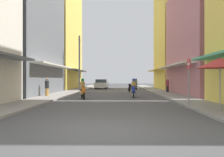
# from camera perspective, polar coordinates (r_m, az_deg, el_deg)

# --- Properties ---
(ground_plane) EXTENTS (86.14, 86.14, 0.00)m
(ground_plane) POSITION_cam_1_polar(r_m,az_deg,el_deg) (21.55, 0.89, -4.18)
(ground_plane) COLOR #4C4C4F
(sidewalk_left) EXTENTS (2.17, 47.15, 0.12)m
(sidewalk_left) POSITION_cam_1_polar(r_m,az_deg,el_deg) (22.25, -12.49, -3.89)
(sidewalk_left) COLOR #9E9991
(sidewalk_left) RESTS_ON ground
(sidewalk_right) EXTENTS (2.17, 47.15, 0.12)m
(sidewalk_right) POSITION_cam_1_polar(r_m,az_deg,el_deg) (22.05, 14.39, -3.92)
(sidewalk_right) COLOR gray
(sidewalk_right) RESTS_ON ground
(building_left_mid) EXTENTS (7.05, 9.82, 10.95)m
(building_left_mid) POSITION_cam_1_polar(r_m,az_deg,el_deg) (21.62, -24.94, 10.40)
(building_left_mid) COLOR slate
(building_left_mid) RESTS_ON ground
(building_left_far) EXTENTS (7.05, 10.82, 15.62)m
(building_left_far) POSITION_cam_1_polar(r_m,az_deg,el_deg) (32.07, -15.81, 11.20)
(building_left_far) COLOR #EFD159
(building_left_far) RESTS_ON ground
(building_right_mid) EXTENTS (7.05, 10.21, 10.86)m
(building_right_mid) POSITION_cam_1_polar(r_m,az_deg,el_deg) (21.84, 26.16, 10.18)
(building_right_mid) COLOR #B7727F
(building_right_mid) RESTS_ON ground
(building_right_far) EXTENTS (7.05, 8.21, 14.93)m
(building_right_far) POSITION_cam_1_polar(r_m,az_deg,el_deg) (31.30, 18.65, 10.83)
(building_right_far) COLOR #EFD159
(building_right_far) RESTS_ON ground
(motorbike_black) EXTENTS (0.76, 1.74, 0.96)m
(motorbike_black) POSITION_cam_1_polar(r_m,az_deg,el_deg) (23.50, 5.52, -2.60)
(motorbike_black) COLOR black
(motorbike_black) RESTS_ON ground
(motorbike_silver) EXTENTS (0.64, 1.78, 1.58)m
(motorbike_silver) POSITION_cam_1_polar(r_m,az_deg,el_deg) (27.95, 6.87, -1.79)
(motorbike_silver) COLOR black
(motorbike_silver) RESTS_ON ground
(motorbike_orange) EXTENTS (0.72, 1.75, 1.58)m
(motorbike_orange) POSITION_cam_1_polar(r_m,az_deg,el_deg) (15.39, -8.37, -3.20)
(motorbike_orange) COLOR black
(motorbike_orange) RESTS_ON ground
(motorbike_blue) EXTENTS (0.55, 1.81, 1.58)m
(motorbike_blue) POSITION_cam_1_polar(r_m,az_deg,el_deg) (16.77, 6.22, -2.94)
(motorbike_blue) COLOR black
(motorbike_blue) RESTS_ON ground
(parked_car) EXTENTS (1.90, 4.16, 1.45)m
(parked_car) POSITION_cam_1_polar(r_m,az_deg,el_deg) (30.74, -2.97, -1.56)
(parked_car) COLOR silver
(parked_car) RESTS_ON ground
(pedestrian_foreground) EXTENTS (0.44, 0.44, 1.67)m
(pedestrian_foreground) POSITION_cam_1_polar(r_m,az_deg,el_deg) (22.48, 15.58, -1.60)
(pedestrian_foreground) COLOR #262628
(pedestrian_foreground) RESTS_ON ground
(pedestrian_crossing) EXTENTS (0.34, 0.34, 1.64)m
(pedestrian_crossing) POSITION_cam_1_polar(r_m,az_deg,el_deg) (17.47, -18.12, -2.45)
(pedestrian_crossing) COLOR #BF8C3F
(pedestrian_crossing) RESTS_ON ground
(vendor_umbrella) EXTENTS (1.93, 1.93, 2.47)m
(vendor_umbrella) POSITION_cam_1_polar(r_m,az_deg,el_deg) (9.97, 28.53, 3.92)
(vendor_umbrella) COLOR #99999E
(vendor_umbrella) RESTS_ON ground
(utility_pole) EXTENTS (0.20, 1.20, 6.69)m
(utility_pole) POSITION_cam_1_polar(r_m,az_deg,el_deg) (24.13, -9.31, 4.40)
(utility_pole) COLOR #4C4C4F
(utility_pole) RESTS_ON ground
(street_sign_no_entry) EXTENTS (0.07, 0.60, 2.65)m
(street_sign_no_entry) POSITION_cam_1_polar(r_m,az_deg,el_deg) (11.55, 21.11, 0.79)
(street_sign_no_entry) COLOR gray
(street_sign_no_entry) RESTS_ON ground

